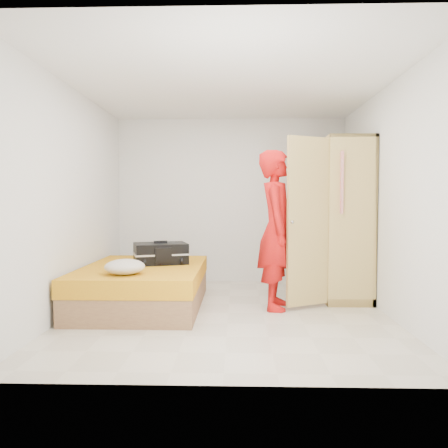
{
  "coord_description": "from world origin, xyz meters",
  "views": [
    {
      "loc": [
        0.09,
        -4.99,
        1.29
      ],
      "look_at": [
        -0.07,
        0.59,
        1.0
      ],
      "focal_mm": 35.0,
      "sensor_mm": 36.0,
      "label": 1
    }
  ],
  "objects_px": {
    "person": "(277,230)",
    "bed": "(144,286)",
    "wardrobe": "(339,223)",
    "round_cushion": "(125,267)",
    "suitcase": "(161,253)"
  },
  "relations": [
    {
      "from": "person",
      "to": "bed",
      "type": "bearing_deg",
      "value": 95.96
    },
    {
      "from": "wardrobe",
      "to": "round_cushion",
      "type": "xyz_separation_m",
      "value": [
        -2.57,
        -1.17,
        -0.42
      ]
    },
    {
      "from": "round_cushion",
      "to": "person",
      "type": "bearing_deg",
      "value": 18.94
    },
    {
      "from": "bed",
      "to": "suitcase",
      "type": "distance_m",
      "value": 0.47
    },
    {
      "from": "person",
      "to": "round_cushion",
      "type": "distance_m",
      "value": 1.83
    },
    {
      "from": "round_cushion",
      "to": "suitcase",
      "type": "bearing_deg",
      "value": 74.03
    },
    {
      "from": "bed",
      "to": "suitcase",
      "type": "xyz_separation_m",
      "value": [
        0.18,
        0.21,
        0.38
      ]
    },
    {
      "from": "wardrobe",
      "to": "round_cushion",
      "type": "distance_m",
      "value": 2.86
    },
    {
      "from": "wardrobe",
      "to": "person",
      "type": "bearing_deg",
      "value": -145.96
    },
    {
      "from": "bed",
      "to": "wardrobe",
      "type": "xyz_separation_m",
      "value": [
        2.5,
        0.54,
        0.75
      ]
    },
    {
      "from": "suitcase",
      "to": "round_cushion",
      "type": "height_order",
      "value": "suitcase"
    },
    {
      "from": "wardrobe",
      "to": "round_cushion",
      "type": "bearing_deg",
      "value": -155.47
    },
    {
      "from": "person",
      "to": "suitcase",
      "type": "xyz_separation_m",
      "value": [
        -1.45,
        0.26,
        -0.32
      ]
    },
    {
      "from": "suitcase",
      "to": "round_cushion",
      "type": "relative_size",
      "value": 1.8
    },
    {
      "from": "bed",
      "to": "wardrobe",
      "type": "height_order",
      "value": "wardrobe"
    }
  ]
}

